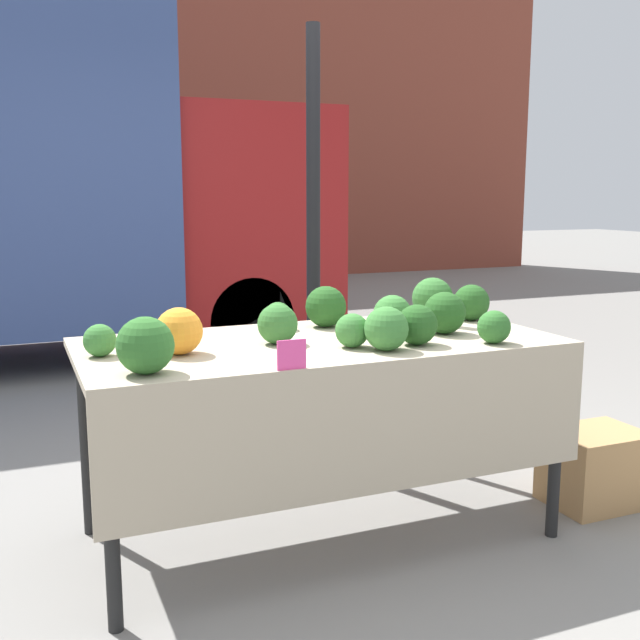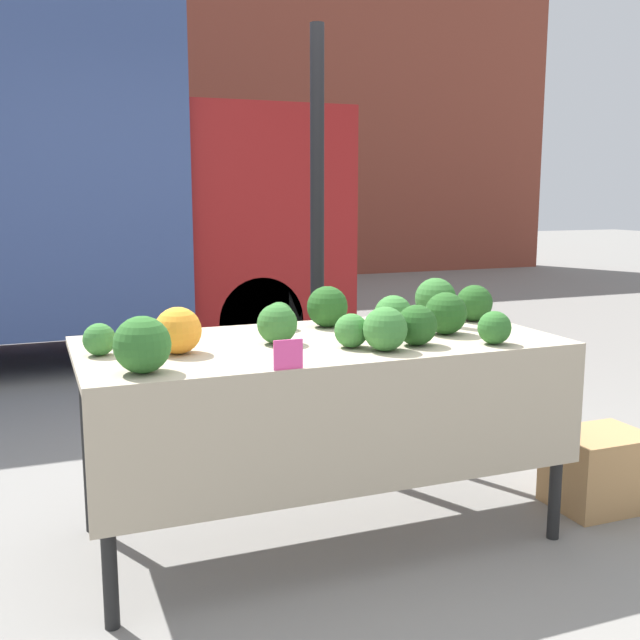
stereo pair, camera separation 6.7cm
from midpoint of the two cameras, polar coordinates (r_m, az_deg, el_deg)
ground_plane at (r=3.23m, az=0.62°, el=-15.99°), size 40.00×40.00×0.00m
building_facade at (r=12.20m, az=-16.84°, el=16.75°), size 16.00×0.60×5.96m
tent_pole at (r=3.78m, az=0.30°, el=5.16°), size 0.07×0.07×2.20m
market_table at (r=2.93m, az=1.12°, el=-3.66°), size 1.88×0.88×0.82m
orange_cauliflower at (r=2.74m, az=-10.09°, el=-0.80°), size 0.17×0.17×0.17m
romanesco_head at (r=2.94m, az=-12.98°, el=-0.91°), size 0.12×0.12×0.10m
broccoli_head_0 at (r=2.88m, az=-2.62°, el=-0.29°), size 0.16×0.16×0.16m
broccoli_head_1 at (r=3.24m, az=1.15°, el=1.03°), size 0.18×0.18×0.18m
broccoli_head_2 at (r=3.12m, az=10.16°, el=0.50°), size 0.17×0.17×0.17m
broccoli_head_3 at (r=2.47m, az=-12.64°, el=-1.85°), size 0.19×0.19×0.19m
broccoli_head_4 at (r=2.82m, az=3.08°, el=-0.81°), size 0.13×0.13×0.13m
broccoli_head_5 at (r=2.76m, az=5.68°, el=-0.69°), size 0.17×0.17×0.17m
broccoli_head_6 at (r=2.96m, az=13.78°, el=-0.57°), size 0.13×0.13×0.13m
broccoli_head_7 at (r=3.47m, az=12.22°, el=1.27°), size 0.17×0.17×0.17m
broccoli_head_8 at (r=3.11m, az=6.22°, el=0.43°), size 0.16×0.16×0.16m
broccoli_head_9 at (r=2.88m, az=8.03°, el=-0.39°), size 0.16×0.16×0.16m
broccoli_head_10 at (r=2.78m, az=-15.81°, el=-1.44°), size 0.12×0.12×0.12m
broccoli_head_11 at (r=3.19m, az=-2.53°, el=0.32°), size 0.12×0.12×0.12m
broccoli_head_12 at (r=3.51m, az=9.33°, el=1.65°), size 0.19×0.19×0.19m
price_sign at (r=2.47m, az=-1.67°, el=-2.65°), size 0.10×0.01×0.10m
produce_crate at (r=3.67m, az=20.96°, el=-10.60°), size 0.42×0.33×0.34m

